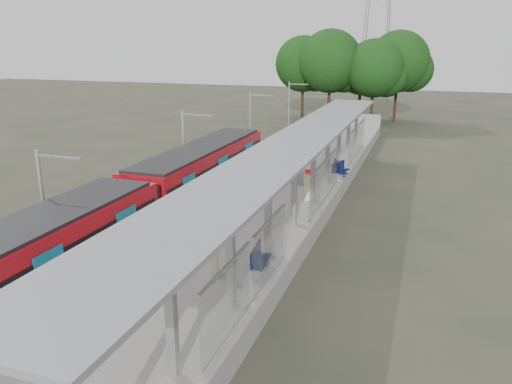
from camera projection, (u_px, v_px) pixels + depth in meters
trackbed at (218, 194)px, 31.62m from camera, size 3.00×70.00×0.24m
platform at (287, 195)px, 30.10m from camera, size 6.00×50.00×1.00m
tactile_strip at (247, 183)px, 30.75m from camera, size 0.60×50.00×0.02m
end_fence at (351, 119)px, 52.36m from camera, size 6.00×0.10×1.20m
train at (136, 210)px, 22.56m from camera, size 2.74×27.60×3.62m
canopy at (298, 148)px, 25.08m from camera, size 3.27×38.00×3.66m
tree_cluster at (353, 64)px, 59.23m from camera, size 18.36×11.60×10.88m
catenary_masts at (185, 152)px, 30.45m from camera, size 2.08×48.16×5.40m
bench_near at (258, 259)px, 18.63m from camera, size 0.61×1.57×1.05m
bench_mid at (340, 169)px, 31.74m from camera, size 0.97×1.60×1.05m
bench_far at (339, 169)px, 31.57m from camera, size 1.18×1.78×1.17m
info_pillar_near at (214, 254)px, 18.58m from camera, size 0.38×0.38×1.70m
info_pillar_far at (307, 187)px, 27.25m from camera, size 0.39×0.39×1.72m
litter_bin at (300, 178)px, 30.31m from camera, size 0.47×0.47×0.86m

